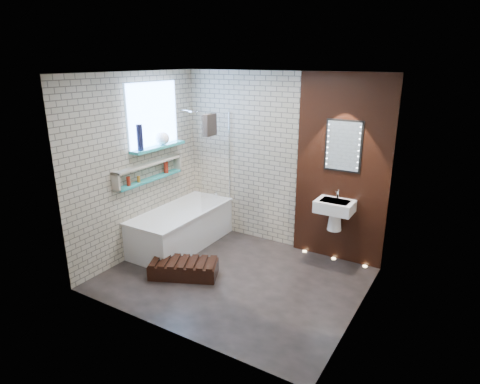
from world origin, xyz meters
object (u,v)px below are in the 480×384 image
Objects in this scene: led_mirror at (343,146)px; walnut_step at (184,269)px; bathtub at (182,227)px; bath_screen at (216,162)px; washbasin at (335,210)px.

led_mirror is 0.80× the size of walnut_step.
led_mirror is (2.17, 0.78, 1.36)m from bathtub.
bathtub is 1.24× the size of bath_screen.
bath_screen is 1.70m from walnut_step.
bath_screen is at bearing -169.34° from led_mirror.
walnut_step is (-1.55, -1.37, -0.69)m from washbasin.
bathtub reaches higher than walnut_step.
bath_screen is 1.89m from washbasin.
led_mirror is at bearing 90.00° from washbasin.
bath_screen is at bearing -174.22° from washbasin.
bath_screen reaches higher than bathtub.
bath_screen is 1.89m from led_mirror.
washbasin is at bearing -90.00° from led_mirror.
bath_screen is 2.00× the size of led_mirror.
bath_screen is 1.59× the size of walnut_step.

